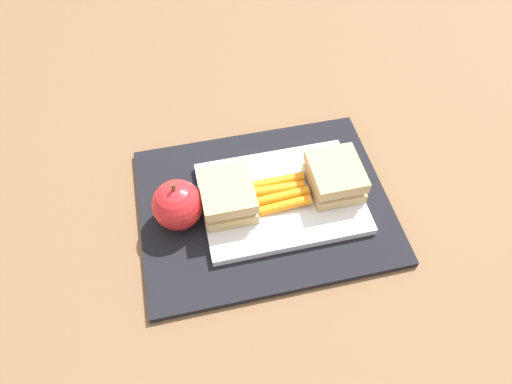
{
  "coord_description": "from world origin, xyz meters",
  "views": [
    {
      "loc": [
        0.09,
        0.37,
        0.56
      ],
      "look_at": [
        0.01,
        0.0,
        0.04
      ],
      "focal_mm": 32.26,
      "sensor_mm": 36.0,
      "label": 1
    }
  ],
  "objects_px": {
    "sandwich_half_left": "(335,177)",
    "apple": "(177,204)",
    "carrot_sticks_bundle": "(281,193)",
    "sandwich_half_right": "(227,196)",
    "food_tray": "(281,198)"
  },
  "relations": [
    {
      "from": "sandwich_half_left",
      "to": "carrot_sticks_bundle",
      "type": "bearing_deg",
      "value": 0.07
    },
    {
      "from": "food_tray",
      "to": "apple",
      "type": "bearing_deg",
      "value": -0.55
    },
    {
      "from": "sandwich_half_left",
      "to": "apple",
      "type": "bearing_deg",
      "value": -0.36
    },
    {
      "from": "carrot_sticks_bundle",
      "to": "apple",
      "type": "bearing_deg",
      "value": -0.59
    },
    {
      "from": "apple",
      "to": "sandwich_half_right",
      "type": "bearing_deg",
      "value": 178.83
    },
    {
      "from": "sandwich_half_left",
      "to": "sandwich_half_right",
      "type": "xyz_separation_m",
      "value": [
        0.16,
        0.0,
        0.0
      ]
    },
    {
      "from": "sandwich_half_right",
      "to": "carrot_sticks_bundle",
      "type": "height_order",
      "value": "sandwich_half_right"
    },
    {
      "from": "carrot_sticks_bundle",
      "to": "apple",
      "type": "relative_size",
      "value": 0.97
    },
    {
      "from": "sandwich_half_left",
      "to": "sandwich_half_right",
      "type": "relative_size",
      "value": 1.0
    },
    {
      "from": "food_tray",
      "to": "apple",
      "type": "xyz_separation_m",
      "value": [
        0.15,
        -0.0,
        0.03
      ]
    },
    {
      "from": "food_tray",
      "to": "carrot_sticks_bundle",
      "type": "xyz_separation_m",
      "value": [
        0.0,
        0.0,
        0.01
      ]
    },
    {
      "from": "sandwich_half_right",
      "to": "carrot_sticks_bundle",
      "type": "xyz_separation_m",
      "value": [
        -0.08,
        0.0,
        -0.01
      ]
    },
    {
      "from": "sandwich_half_right",
      "to": "apple",
      "type": "height_order",
      "value": "apple"
    },
    {
      "from": "food_tray",
      "to": "apple",
      "type": "distance_m",
      "value": 0.15
    },
    {
      "from": "carrot_sticks_bundle",
      "to": "apple",
      "type": "height_order",
      "value": "apple"
    }
  ]
}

